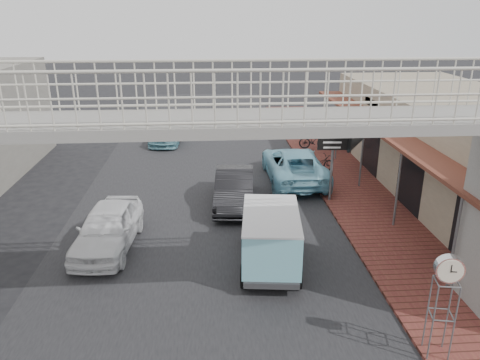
{
  "coord_description": "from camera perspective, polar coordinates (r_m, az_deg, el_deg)",
  "views": [
    {
      "loc": [
        0.29,
        -13.87,
        7.41
      ],
      "look_at": [
        1.38,
        1.47,
        1.8
      ],
      "focal_mm": 35.0,
      "sensor_mm": 36.0,
      "label": 1
    }
  ],
  "objects": [
    {
      "name": "ground",
      "position": [
        15.73,
        -4.68,
        -8.14
      ],
      "size": [
        120.0,
        120.0,
        0.0
      ],
      "primitive_type": "plane",
      "color": "black",
      "rests_on": "ground"
    },
    {
      "name": "road_strip",
      "position": [
        15.73,
        -4.68,
        -8.12
      ],
      "size": [
        10.0,
        60.0,
        0.01
      ],
      "primitive_type": "cube",
      "color": "black",
      "rests_on": "ground"
    },
    {
      "name": "sidewalk",
      "position": [
        19.43,
        14.93,
        -2.94
      ],
      "size": [
        3.0,
        40.0,
        0.1
      ],
      "primitive_type": "cube",
      "color": "brown",
      "rests_on": "ground"
    },
    {
      "name": "shophouse_row",
      "position": [
        21.51,
        25.92,
        3.45
      ],
      "size": [
        7.2,
        18.0,
        4.0
      ],
      "color": "gray",
      "rests_on": "ground"
    },
    {
      "name": "footbridge",
      "position": [
        10.75,
        -5.28,
        -3.25
      ],
      "size": [
        16.4,
        2.4,
        6.34
      ],
      "color": "gray",
      "rests_on": "ground"
    },
    {
      "name": "white_hatchback",
      "position": [
        15.94,
        -15.81,
        -5.61
      ],
      "size": [
        2.05,
        4.34,
        1.43
      ],
      "primitive_type": "imported",
      "rotation": [
        0.0,
        0.0,
        -0.09
      ],
      "color": "white",
      "rests_on": "ground"
    },
    {
      "name": "dark_sedan",
      "position": [
        18.69,
        -0.7,
        -1.0
      ],
      "size": [
        1.85,
        4.38,
        1.4
      ],
      "primitive_type": "imported",
      "rotation": [
        0.0,
        0.0,
        -0.09
      ],
      "color": "black",
      "rests_on": "ground"
    },
    {
      "name": "angkot_curb",
      "position": [
        21.52,
        6.62,
        1.87
      ],
      "size": [
        2.5,
        5.39,
        1.5
      ],
      "primitive_type": "imported",
      "rotation": [
        0.0,
        0.0,
        3.14
      ],
      "color": "#7DC2D9",
      "rests_on": "ground"
    },
    {
      "name": "angkot_far",
      "position": [
        28.12,
        -8.8,
        5.8
      ],
      "size": [
        2.18,
        4.33,
        1.21
      ],
      "primitive_type": "imported",
      "rotation": [
        0.0,
        0.0,
        -0.12
      ],
      "color": "#69A7B6",
      "rests_on": "ground"
    },
    {
      "name": "angkot_van",
      "position": [
        14.14,
        3.76,
        -6.25
      ],
      "size": [
        2.06,
        3.87,
        1.82
      ],
      "rotation": [
        0.0,
        0.0,
        -0.11
      ],
      "color": "black",
      "rests_on": "ground"
    },
    {
      "name": "motorcycle_near",
      "position": [
        22.52,
        9.63,
        1.94
      ],
      "size": [
        1.7,
        1.18,
        0.85
      ],
      "primitive_type": "imported",
      "rotation": [
        0.0,
        0.0,
        2.0
      ],
      "color": "black",
      "rests_on": "sidewalk"
    },
    {
      "name": "motorcycle_far",
      "position": [
        26.39,
        8.99,
        4.82
      ],
      "size": [
        1.69,
        0.73,
        0.98
      ],
      "primitive_type": "imported",
      "rotation": [
        0.0,
        0.0,
        1.4
      ],
      "color": "black",
      "rests_on": "sidewalk"
    },
    {
      "name": "street_clock",
      "position": [
        11.01,
        24.05,
        -10.38
      ],
      "size": [
        0.63,
        0.56,
        2.48
      ],
      "rotation": [
        0.0,
        0.0,
        -0.19
      ],
      "color": "#59595B",
      "rests_on": "sidewalk"
    },
    {
      "name": "arrow_sign",
      "position": [
        18.84,
        13.68,
        4.84
      ],
      "size": [
        1.85,
        1.18,
        3.16
      ],
      "rotation": [
        0.0,
        0.0,
        -0.07
      ],
      "color": "#59595B",
      "rests_on": "sidewalk"
    }
  ]
}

